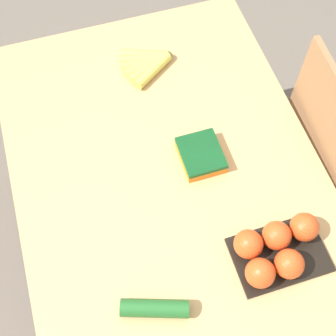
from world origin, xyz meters
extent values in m
plane|color=#665B51|center=(0.00, 0.00, 0.00)|extent=(12.00, 12.00, 0.00)
cube|color=tan|center=(0.00, 0.00, 0.73)|extent=(1.35, 0.94, 0.03)
cylinder|color=tan|center=(-0.61, -0.41, 0.36)|extent=(0.06, 0.06, 0.71)
cylinder|color=tan|center=(-0.61, 0.41, 0.36)|extent=(0.06, 0.06, 0.71)
cube|color=#8E6642|center=(0.01, 0.51, 0.72)|extent=(0.39, 0.04, 0.55)
cylinder|color=#8E6642|center=(0.19, 0.52, 0.21)|extent=(0.04, 0.04, 0.42)
cylinder|color=#8E6642|center=(-0.16, 0.53, 0.21)|extent=(0.04, 0.04, 0.42)
sphere|color=brown|center=(-0.44, 0.13, 0.76)|extent=(0.03, 0.03, 0.03)
cylinder|color=#CCC651|center=(-0.47, 0.06, 0.76)|extent=(0.09, 0.17, 0.04)
cylinder|color=#CCC651|center=(-0.45, 0.05, 0.76)|extent=(0.06, 0.17, 0.04)
cylinder|color=#CCC651|center=(-0.43, 0.05, 0.76)|extent=(0.04, 0.17, 0.04)
cylinder|color=#CCC651|center=(-0.42, 0.05, 0.76)|extent=(0.07, 0.17, 0.04)
cylinder|color=#CCC651|center=(-0.40, 0.06, 0.76)|extent=(0.10, 0.17, 0.04)
cylinder|color=#CCC651|center=(-0.39, 0.07, 0.76)|extent=(0.13, 0.16, 0.04)
cube|color=black|center=(0.35, 0.22, 0.75)|extent=(0.18, 0.26, 0.01)
sphere|color=#DB4C1E|center=(0.30, 0.14, 0.79)|extent=(0.08, 0.08, 0.08)
sphere|color=#DB4C1E|center=(0.39, 0.14, 0.79)|extent=(0.08, 0.08, 0.08)
sphere|color=#DB4C1E|center=(0.30, 0.22, 0.79)|extent=(0.08, 0.08, 0.08)
sphere|color=#DB4C1E|center=(0.39, 0.22, 0.79)|extent=(0.08, 0.08, 0.08)
sphere|color=#DB4C1E|center=(0.30, 0.31, 0.79)|extent=(0.08, 0.08, 0.08)
cube|color=orange|center=(-0.02, 0.11, 0.76)|extent=(0.14, 0.12, 0.04)
cube|color=#145123|center=(-0.02, 0.11, 0.78)|extent=(0.14, 0.13, 0.02)
cylinder|color=#236028|center=(0.39, -0.16, 0.76)|extent=(0.10, 0.19, 0.05)
camera|label=1|loc=(0.65, -0.20, 2.02)|focal=50.00mm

